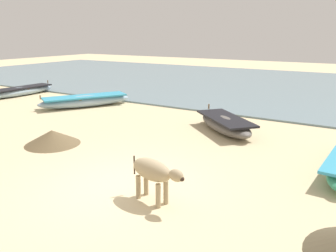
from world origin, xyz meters
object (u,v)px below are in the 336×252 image
(fishing_boat_2, at_px, (85,101))
(cow_adult_dun, at_px, (153,172))
(fishing_boat_3, at_px, (19,91))
(fishing_boat_4, at_px, (225,124))

(fishing_boat_2, relative_size, cow_adult_dun, 3.07)
(fishing_boat_2, distance_m, fishing_boat_3, 5.56)
(fishing_boat_3, bearing_deg, cow_adult_dun, -113.96)
(fishing_boat_3, distance_m, fishing_boat_4, 13.28)
(fishing_boat_3, height_order, fishing_boat_4, fishing_boat_4)
(fishing_boat_3, relative_size, fishing_boat_4, 1.38)
(fishing_boat_2, xyz_separation_m, cow_adult_dun, (8.47, -6.52, 0.39))
(fishing_boat_4, distance_m, cow_adult_dun, 6.00)
(fishing_boat_4, bearing_deg, cow_adult_dun, 138.65)
(fishing_boat_3, height_order, cow_adult_dun, cow_adult_dun)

